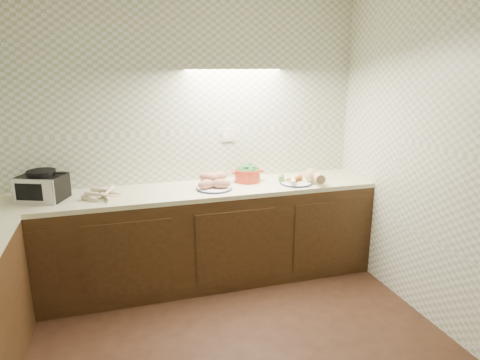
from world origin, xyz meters
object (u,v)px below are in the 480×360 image
object	(u,v)px
toaster_oven	(42,186)
dutch_oven	(248,173)
sweet_potato_plate	(214,183)
onion_bowl	(208,180)
parsnip_pile	(101,194)
veg_plate	(303,178)

from	to	relation	value
toaster_oven	dutch_oven	xyz separation A→B (m)	(1.77, 0.06, -0.03)
sweet_potato_plate	onion_bowl	size ratio (longest dim) A/B	2.18
sweet_potato_plate	onion_bowl	xyz separation A→B (m)	(-0.01, 0.16, -0.01)
onion_bowl	dutch_oven	bearing A→B (deg)	-2.49
parsnip_pile	veg_plate	distance (m)	1.79
dutch_oven	veg_plate	distance (m)	0.52
parsnip_pile	toaster_oven	bearing A→B (deg)	168.91
toaster_oven	veg_plate	world-z (taller)	toaster_oven
sweet_potato_plate	veg_plate	distance (m)	0.84
dutch_oven	veg_plate	xyz separation A→B (m)	(0.47, -0.21, -0.03)
toaster_oven	parsnip_pile	xyz separation A→B (m)	(0.45, -0.09, -0.08)
parsnip_pile	onion_bowl	size ratio (longest dim) A/B	2.69
parsnip_pile	sweet_potato_plate	xyz separation A→B (m)	(0.95, 0.00, 0.02)
parsnip_pile	onion_bowl	xyz separation A→B (m)	(0.94, 0.16, 0.01)
parsnip_pile	dutch_oven	xyz separation A→B (m)	(1.31, 0.15, 0.05)
sweet_potato_plate	veg_plate	world-z (taller)	sweet_potato_plate
sweet_potato_plate	onion_bowl	distance (m)	0.17
onion_bowl	dutch_oven	world-z (taller)	dutch_oven
dutch_oven	onion_bowl	bearing A→B (deg)	176.66
sweet_potato_plate	onion_bowl	bearing A→B (deg)	94.71
parsnip_pile	onion_bowl	bearing A→B (deg)	9.93
onion_bowl	veg_plate	bearing A→B (deg)	-14.83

